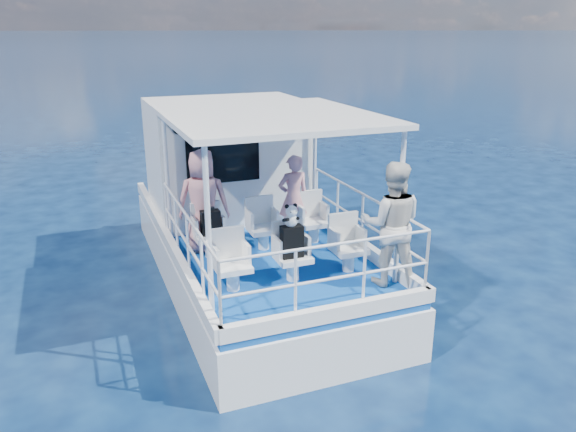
# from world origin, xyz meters

# --- Properties ---
(ground) EXTENTS (2000.00, 2000.00, 0.00)m
(ground) POSITION_xyz_m (0.00, 0.00, 0.00)
(ground) COLOR #071734
(ground) RESTS_ON ground
(hull) EXTENTS (3.00, 7.00, 1.60)m
(hull) POSITION_xyz_m (0.00, 1.00, 0.00)
(hull) COLOR white
(hull) RESTS_ON ground
(deck) EXTENTS (2.90, 6.90, 0.10)m
(deck) POSITION_xyz_m (0.00, 1.00, 0.85)
(deck) COLOR #0A3F92
(deck) RESTS_ON hull
(cabin) EXTENTS (2.85, 2.00, 2.20)m
(cabin) POSITION_xyz_m (0.00, 2.30, 2.00)
(cabin) COLOR white
(cabin) RESTS_ON deck
(canopy) EXTENTS (3.00, 3.20, 0.08)m
(canopy) POSITION_xyz_m (0.00, -0.20, 3.14)
(canopy) COLOR white
(canopy) RESTS_ON cabin
(canopy_posts) EXTENTS (2.77, 2.97, 2.20)m
(canopy_posts) POSITION_xyz_m (0.00, -0.25, 2.00)
(canopy_posts) COLOR white
(canopy_posts) RESTS_ON deck
(railings) EXTENTS (2.84, 3.59, 1.00)m
(railings) POSITION_xyz_m (0.00, -0.58, 1.40)
(railings) COLOR white
(railings) RESTS_ON deck
(seat_port_fwd) EXTENTS (0.48, 0.46, 0.38)m
(seat_port_fwd) POSITION_xyz_m (-0.90, 0.20, 1.09)
(seat_port_fwd) COLOR white
(seat_port_fwd) RESTS_ON deck
(seat_center_fwd) EXTENTS (0.48, 0.46, 0.38)m
(seat_center_fwd) POSITION_xyz_m (0.00, 0.20, 1.09)
(seat_center_fwd) COLOR white
(seat_center_fwd) RESTS_ON deck
(seat_stbd_fwd) EXTENTS (0.48, 0.46, 0.38)m
(seat_stbd_fwd) POSITION_xyz_m (0.90, 0.20, 1.09)
(seat_stbd_fwd) COLOR white
(seat_stbd_fwd) RESTS_ON deck
(seat_port_aft) EXTENTS (0.48, 0.46, 0.38)m
(seat_port_aft) POSITION_xyz_m (-0.90, -1.10, 1.09)
(seat_port_aft) COLOR white
(seat_port_aft) RESTS_ON deck
(seat_center_aft) EXTENTS (0.48, 0.46, 0.38)m
(seat_center_aft) POSITION_xyz_m (0.00, -1.10, 1.09)
(seat_center_aft) COLOR white
(seat_center_aft) RESTS_ON deck
(seat_stbd_aft) EXTENTS (0.48, 0.46, 0.38)m
(seat_stbd_aft) POSITION_xyz_m (0.90, -1.10, 1.09)
(seat_stbd_aft) COLOR white
(seat_stbd_aft) RESTS_ON deck
(passenger_port_fwd) EXTENTS (0.74, 0.63, 1.69)m
(passenger_port_fwd) POSITION_xyz_m (-0.92, 0.46, 1.75)
(passenger_port_fwd) COLOR #D2888E
(passenger_port_fwd) RESTS_ON deck
(passenger_stbd_fwd) EXTENTS (0.54, 0.36, 1.49)m
(passenger_stbd_fwd) POSITION_xyz_m (0.62, 0.43, 1.64)
(passenger_stbd_fwd) COLOR #CC848E
(passenger_stbd_fwd) RESTS_ON deck
(passenger_stbd_aft) EXTENTS (1.08, 1.00, 1.78)m
(passenger_stbd_aft) POSITION_xyz_m (1.25, -1.68, 1.79)
(passenger_stbd_aft) COLOR silver
(passenger_stbd_aft) RESTS_ON deck
(backpack_port) EXTENTS (0.30, 0.17, 0.39)m
(backpack_port) POSITION_xyz_m (-0.88, 0.18, 1.48)
(backpack_port) COLOR black
(backpack_port) RESTS_ON seat_port_fwd
(backpack_center) EXTENTS (0.31, 0.17, 0.46)m
(backpack_center) POSITION_xyz_m (-0.03, -1.14, 1.51)
(backpack_center) COLOR black
(backpack_center) RESTS_ON seat_center_aft
(compact_camera) EXTENTS (0.10, 0.06, 0.06)m
(compact_camera) POSITION_xyz_m (-0.87, 0.17, 1.70)
(compact_camera) COLOR black
(compact_camera) RESTS_ON backpack_port
(panda) EXTENTS (0.21, 0.18, 0.33)m
(panda) POSITION_xyz_m (-0.05, -1.15, 1.91)
(panda) COLOR white
(panda) RESTS_ON backpack_center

